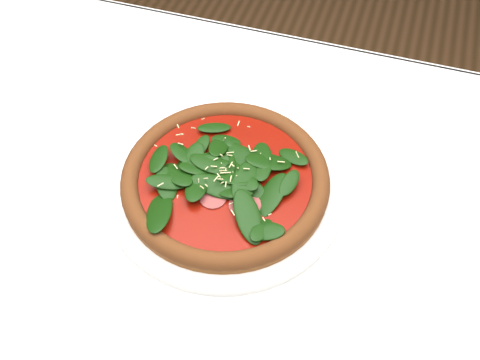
% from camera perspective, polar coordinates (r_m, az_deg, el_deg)
% --- Properties ---
extents(dining_table, '(1.21, 0.81, 0.75)m').
position_cam_1_polar(dining_table, '(0.85, -2.91, -6.14)').
color(dining_table, white).
rests_on(dining_table, ground).
extents(plate, '(0.34, 0.34, 0.01)m').
position_cam_1_polar(plate, '(0.77, -1.55, -0.51)').
color(plate, white).
rests_on(plate, dining_table).
extents(pizza, '(0.35, 0.35, 0.04)m').
position_cam_1_polar(pizza, '(0.75, -1.58, 0.40)').
color(pizza, '#9D6026').
rests_on(pizza, plate).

